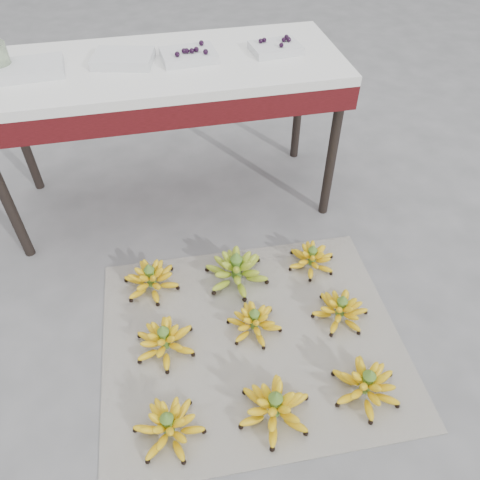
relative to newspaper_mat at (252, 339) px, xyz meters
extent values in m
plane|color=#5B5B5D|center=(-0.08, 0.05, 0.00)|extent=(60.00, 60.00, 0.00)
cube|color=silver|center=(0.00, 0.00, 0.00)|extent=(1.28, 1.09, 0.01)
ellipsoid|color=yellow|center=(-0.38, -0.33, 0.04)|extent=(0.34, 0.34, 0.08)
ellipsoid|color=yellow|center=(-0.38, -0.33, 0.07)|extent=(0.24, 0.24, 0.06)
ellipsoid|color=yellow|center=(-0.38, -0.33, 0.10)|extent=(0.15, 0.15, 0.05)
cylinder|color=#4B7527|center=(-0.38, -0.33, 0.07)|extent=(0.04, 0.04, 0.10)
cone|color=#4B7527|center=(-0.38, -0.33, 0.14)|extent=(0.05, 0.05, 0.04)
ellipsoid|color=yellow|center=(0.00, -0.34, 0.04)|extent=(0.29, 0.29, 0.08)
ellipsoid|color=yellow|center=(0.00, -0.34, 0.08)|extent=(0.21, 0.21, 0.06)
ellipsoid|color=yellow|center=(0.00, -0.34, 0.11)|extent=(0.13, 0.13, 0.05)
cylinder|color=#4B7527|center=(0.00, -0.34, 0.08)|extent=(0.05, 0.05, 0.11)
cone|color=#4B7527|center=(0.00, -0.34, 0.15)|extent=(0.05, 0.05, 0.04)
ellipsoid|color=yellow|center=(0.37, -0.33, 0.04)|extent=(0.33, 0.33, 0.08)
ellipsoid|color=yellow|center=(0.37, -0.33, 0.08)|extent=(0.23, 0.23, 0.06)
ellipsoid|color=yellow|center=(0.37, -0.33, 0.11)|extent=(0.15, 0.15, 0.05)
cylinder|color=#4B7527|center=(0.37, -0.33, 0.08)|extent=(0.04, 0.04, 0.11)
cone|color=#4B7527|center=(0.37, -0.33, 0.14)|extent=(0.05, 0.05, 0.04)
ellipsoid|color=yellow|center=(-0.36, 0.03, 0.04)|extent=(0.30, 0.30, 0.08)
ellipsoid|color=yellow|center=(-0.36, 0.03, 0.07)|extent=(0.21, 0.21, 0.06)
ellipsoid|color=yellow|center=(-0.36, 0.03, 0.11)|extent=(0.14, 0.14, 0.05)
cylinder|color=#4B7527|center=(-0.36, 0.03, 0.07)|extent=(0.04, 0.04, 0.10)
cone|color=#4B7527|center=(-0.36, 0.03, 0.14)|extent=(0.05, 0.05, 0.04)
ellipsoid|color=yellow|center=(0.02, 0.05, 0.04)|extent=(0.29, 0.29, 0.07)
ellipsoid|color=yellow|center=(0.02, 0.05, 0.07)|extent=(0.21, 0.21, 0.05)
ellipsoid|color=yellow|center=(0.02, 0.05, 0.10)|extent=(0.14, 0.14, 0.04)
cylinder|color=#4B7527|center=(0.02, 0.05, 0.07)|extent=(0.04, 0.04, 0.09)
cone|color=#4B7527|center=(0.02, 0.05, 0.13)|extent=(0.04, 0.04, 0.03)
ellipsoid|color=yellow|center=(0.40, 0.03, 0.04)|extent=(0.31, 0.31, 0.07)
ellipsoid|color=yellow|center=(0.40, 0.03, 0.07)|extent=(0.22, 0.22, 0.05)
ellipsoid|color=yellow|center=(0.40, 0.03, 0.10)|extent=(0.14, 0.14, 0.04)
cylinder|color=#4B7527|center=(0.40, 0.03, 0.07)|extent=(0.04, 0.04, 0.10)
cone|color=#4B7527|center=(0.40, 0.03, 0.13)|extent=(0.05, 0.05, 0.04)
ellipsoid|color=yellow|center=(-0.39, 0.38, 0.04)|extent=(0.34, 0.34, 0.08)
ellipsoid|color=yellow|center=(-0.39, 0.38, 0.07)|extent=(0.24, 0.24, 0.06)
ellipsoid|color=yellow|center=(-0.39, 0.38, 0.11)|extent=(0.15, 0.15, 0.05)
cylinder|color=#4B7527|center=(-0.39, 0.38, 0.07)|extent=(0.04, 0.04, 0.10)
cone|color=#4B7527|center=(-0.39, 0.38, 0.14)|extent=(0.05, 0.05, 0.04)
ellipsoid|color=olive|center=(0.00, 0.34, 0.05)|extent=(0.35, 0.35, 0.09)
ellipsoid|color=olive|center=(0.00, 0.34, 0.09)|extent=(0.25, 0.25, 0.07)
ellipsoid|color=olive|center=(0.00, 0.34, 0.12)|extent=(0.16, 0.16, 0.06)
cylinder|color=#4B7527|center=(0.00, 0.34, 0.09)|extent=(0.05, 0.05, 0.12)
cone|color=#4B7527|center=(0.00, 0.34, 0.16)|extent=(0.06, 0.06, 0.04)
ellipsoid|color=yellow|center=(0.38, 0.35, 0.04)|extent=(0.24, 0.24, 0.07)
ellipsoid|color=yellow|center=(0.38, 0.35, 0.07)|extent=(0.17, 0.17, 0.05)
ellipsoid|color=yellow|center=(0.38, 0.35, 0.10)|extent=(0.11, 0.11, 0.04)
cylinder|color=#4B7527|center=(0.38, 0.35, 0.07)|extent=(0.04, 0.04, 0.09)
cone|color=#4B7527|center=(0.38, 0.35, 0.13)|extent=(0.04, 0.04, 0.03)
cylinder|color=black|center=(-0.98, 0.73, 0.37)|extent=(0.05, 0.05, 0.75)
cylinder|color=black|center=(0.57, 0.73, 0.37)|extent=(0.05, 0.05, 0.75)
cylinder|color=black|center=(-0.98, 1.28, 0.37)|extent=(0.05, 0.05, 0.75)
cylinder|color=black|center=(0.57, 1.28, 0.37)|extent=(0.05, 0.05, 0.75)
cube|color=#520F14|center=(-0.20, 1.01, 0.69)|extent=(1.66, 0.66, 0.11)
cube|color=white|center=(-0.20, 1.01, 0.77)|extent=(1.66, 0.66, 0.04)
cube|color=silver|center=(-0.75, 1.00, 0.82)|extent=(0.28, 0.21, 0.04)
cube|color=silver|center=(-0.36, 1.02, 0.82)|extent=(0.30, 0.24, 0.04)
cube|color=silver|center=(-0.07, 1.00, 0.81)|extent=(0.25, 0.19, 0.04)
sphere|color=black|center=(-0.01, 1.05, 0.84)|extent=(0.02, 0.02, 0.02)
sphere|color=black|center=(-0.13, 0.95, 0.84)|extent=(0.02, 0.02, 0.02)
sphere|color=black|center=(-0.08, 0.98, 0.84)|extent=(0.02, 0.02, 0.02)
sphere|color=black|center=(0.00, 0.95, 0.84)|extent=(0.02, 0.02, 0.02)
sphere|color=black|center=(-0.10, 0.98, 0.84)|extent=(0.02, 0.02, 0.02)
sphere|color=black|center=(-0.06, 0.97, 0.84)|extent=(0.02, 0.02, 0.02)
sphere|color=black|center=(-0.04, 0.98, 0.84)|extent=(0.02, 0.02, 0.02)
cube|color=silver|center=(0.33, 1.00, 0.81)|extent=(0.24, 0.18, 0.04)
sphere|color=black|center=(0.27, 1.03, 0.84)|extent=(0.02, 0.02, 0.02)
sphere|color=black|center=(0.40, 1.01, 0.84)|extent=(0.02, 0.02, 0.02)
sphere|color=black|center=(0.28, 1.03, 0.84)|extent=(0.02, 0.02, 0.02)
sphere|color=black|center=(0.40, 1.02, 0.84)|extent=(0.02, 0.02, 0.02)
sphere|color=black|center=(0.37, 1.02, 0.84)|extent=(0.02, 0.02, 0.02)
sphere|color=black|center=(0.35, 0.96, 0.84)|extent=(0.02, 0.02, 0.02)
sphere|color=black|center=(0.40, 1.05, 0.84)|extent=(0.02, 0.02, 0.02)
camera|label=1|loc=(-0.29, -1.09, 1.70)|focal=35.00mm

